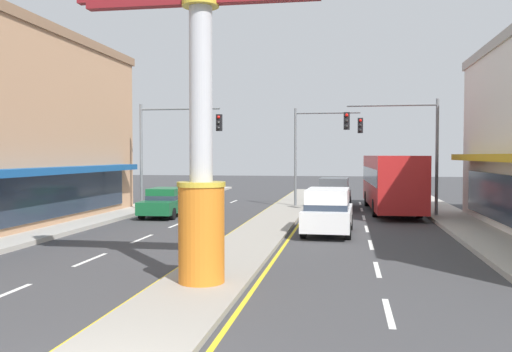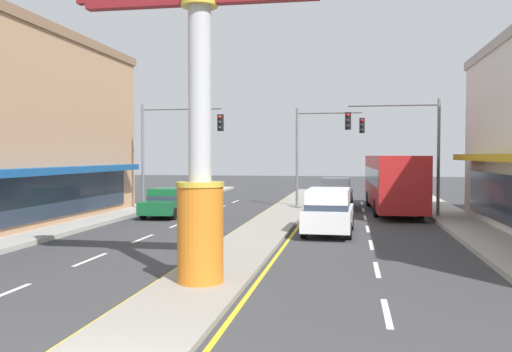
{
  "view_description": "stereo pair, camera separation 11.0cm",
  "coord_description": "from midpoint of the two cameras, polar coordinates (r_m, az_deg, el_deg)",
  "views": [
    {
      "loc": [
        3.55,
        -6.79,
        3.28
      ],
      "look_at": [
        0.57,
        10.99,
        2.6
      ],
      "focal_mm": 38.45,
      "sensor_mm": 36.0,
      "label": 1
    },
    {
      "loc": [
        3.66,
        -6.77,
        3.28
      ],
      "look_at": [
        0.57,
        10.99,
        2.6
      ],
      "focal_mm": 38.45,
      "sensor_mm": 36.0,
      "label": 2
    }
  ],
  "objects": [
    {
      "name": "bus_far_right_lane",
      "position": [
        32.75,
        14.14,
        -0.37
      ],
      "size": [
        2.88,
        11.28,
        3.26
      ],
      "color": "#B21E1E",
      "rests_on": "ground"
    },
    {
      "name": "suv_near_right_lane",
      "position": [
        33.96,
        8.4,
        -1.74
      ],
      "size": [
        2.07,
        4.65,
        1.9
      ],
      "color": "#4C5156",
      "rests_on": "ground"
    },
    {
      "name": "suv_mid_left_lane",
      "position": [
        22.97,
        7.71,
        -3.59
      ],
      "size": [
        2.07,
        4.65,
        1.9
      ],
      "color": "white",
      "rests_on": "ground"
    },
    {
      "name": "median_strip",
      "position": [
        25.25,
        1.57,
        -5.14
      ],
      "size": [
        2.22,
        52.0,
        0.14
      ],
      "primitive_type": "cube",
      "color": "gray",
      "rests_on": "ground"
    },
    {
      "name": "sidewalk_left",
      "position": [
        26.16,
        -18.72,
        -4.96
      ],
      "size": [
        2.26,
        60.0,
        0.18
      ],
      "primitive_type": "cube",
      "color": "#ADA89E",
      "rests_on": "ground"
    },
    {
      "name": "traffic_light_left_side",
      "position": [
        31.42,
        -8.64,
        3.9
      ],
      "size": [
        4.86,
        0.46,
        6.2
      ],
      "color": "slate",
      "rests_on": "ground"
    },
    {
      "name": "lane_markings",
      "position": [
        23.93,
        1.1,
        -5.71
      ],
      "size": [
        8.96,
        52.0,
        0.01
      ],
      "color": "silver",
      "rests_on": "ground"
    },
    {
      "name": "traffic_light_right_side",
      "position": [
        29.56,
        15.2,
        3.96
      ],
      "size": [
        4.86,
        0.46,
        6.2
      ],
      "color": "slate",
      "rests_on": "ground"
    },
    {
      "name": "traffic_light_median_far",
      "position": [
        34.09,
        6.89,
        3.69
      ],
      "size": [
        4.2,
        0.46,
        6.2
      ],
      "color": "slate",
      "rests_on": "ground"
    },
    {
      "name": "sedan_near_left_lane",
      "position": [
        29.72,
        -9.18,
        -2.67
      ],
      "size": [
        1.95,
        4.36,
        1.53
      ],
      "color": "#14562D",
      "rests_on": "ground"
    },
    {
      "name": "sidewalk_right",
      "position": [
        23.6,
        22.69,
        -5.78
      ],
      "size": [
        2.26,
        60.0,
        0.18
      ],
      "primitive_type": "cube",
      "color": "#ADA89E",
      "rests_on": "ground"
    },
    {
      "name": "district_sign",
      "position": [
        13.56,
        -5.64,
        6.71
      ],
      "size": [
        6.33,
        1.2,
        8.35
      ],
      "color": "orange",
      "rests_on": "median_strip"
    }
  ]
}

